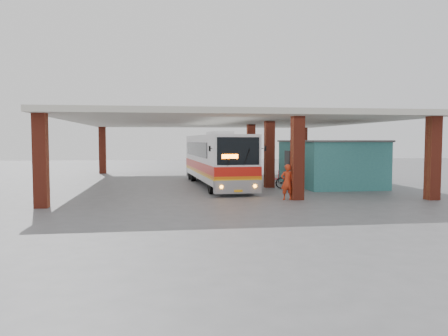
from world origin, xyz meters
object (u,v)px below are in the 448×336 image
at_px(motorcycle, 292,180).
at_px(pedestrian, 287,182).
at_px(coach_bus, 217,159).
at_px(red_chair, 277,177).

xyz_separation_m(motorcycle, pedestrian, (-1.81, -5.07, 0.37)).
xyz_separation_m(coach_bus, motorcycle, (4.58, -2.37, -1.26)).
relative_size(coach_bus, red_chair, 14.23).
distance_m(coach_bus, pedestrian, 7.99).
bearing_deg(motorcycle, coach_bus, 65.14).
bearing_deg(red_chair, pedestrian, -84.59).
xyz_separation_m(coach_bus, red_chair, (4.74, 1.76, -1.41)).
height_order(pedestrian, red_chair, pedestrian).
height_order(motorcycle, pedestrian, pedestrian).
height_order(coach_bus, red_chair, coach_bus).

